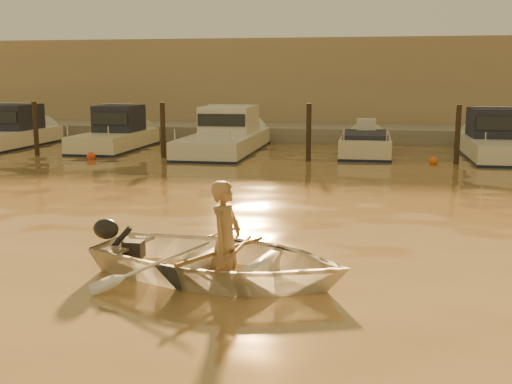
% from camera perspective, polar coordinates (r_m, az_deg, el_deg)
% --- Properties ---
extents(ground_plane, '(160.00, 160.00, 0.00)m').
position_cam_1_polar(ground_plane, '(9.20, -2.54, -8.19)').
color(ground_plane, olive).
rests_on(ground_plane, ground).
extents(dinghy, '(4.40, 3.57, 0.80)m').
position_cam_1_polar(dinghy, '(9.39, -3.25, -6.01)').
color(dinghy, white).
rests_on(dinghy, ground_plane).
extents(person, '(0.55, 0.71, 1.75)m').
position_cam_1_polar(person, '(9.27, -2.72, -4.35)').
color(person, '#9A774D').
rests_on(person, dinghy).
extents(outboard_motor, '(0.97, 0.59, 0.70)m').
position_cam_1_polar(outboard_motor, '(10.12, -10.92, -5.00)').
color(outboard_motor, black).
rests_on(outboard_motor, dinghy).
extents(oar_port, '(0.09, 2.10, 0.13)m').
position_cam_1_polar(oar_port, '(9.24, -1.87, -5.37)').
color(oar_port, brown).
rests_on(oar_port, dinghy).
extents(oar_starboard, '(0.87, 1.96, 0.13)m').
position_cam_1_polar(oar_starboard, '(9.33, -2.99, -5.24)').
color(oar_starboard, brown).
rests_on(oar_starboard, dinghy).
extents(moored_boat_0, '(2.04, 6.58, 1.75)m').
position_cam_1_polar(moored_boat_0, '(28.79, -21.20, 4.98)').
color(moored_boat_0, white).
rests_on(moored_boat_0, ground_plane).
extents(moored_boat_1, '(1.99, 6.01, 1.75)m').
position_cam_1_polar(moored_boat_1, '(26.65, -12.44, 5.07)').
color(moored_boat_1, beige).
rests_on(moored_boat_1, ground_plane).
extents(moored_boat_2, '(2.43, 8.09, 1.75)m').
position_cam_1_polar(moored_boat_2, '(25.25, -2.74, 5.02)').
color(moored_boat_2, silver).
rests_on(moored_boat_2, ground_plane).
extents(moored_boat_3, '(1.82, 5.35, 0.95)m').
position_cam_1_polar(moored_boat_3, '(24.66, 9.70, 3.83)').
color(moored_boat_3, beige).
rests_on(moored_boat_3, ground_plane).
extents(moored_boat_4, '(2.21, 6.83, 1.75)m').
position_cam_1_polar(moored_boat_4, '(25.03, 20.61, 4.33)').
color(moored_boat_4, silver).
rests_on(moored_boat_4, ground_plane).
extents(piling_0, '(0.18, 0.18, 2.20)m').
position_cam_1_polar(piling_0, '(25.62, -18.98, 5.17)').
color(piling_0, '#2D2319').
rests_on(piling_0, ground_plane).
extents(piling_1, '(0.18, 0.18, 2.20)m').
position_cam_1_polar(piling_1, '(23.60, -8.27, 5.23)').
color(piling_1, '#2D2319').
rests_on(piling_1, ground_plane).
extents(piling_2, '(0.18, 0.18, 2.20)m').
position_cam_1_polar(piling_2, '(22.50, 4.70, 5.07)').
color(piling_2, '#2D2319').
rests_on(piling_2, ground_plane).
extents(piling_3, '(0.18, 0.18, 2.20)m').
position_cam_1_polar(piling_3, '(22.58, 17.48, 4.65)').
color(piling_3, '#2D2319').
rests_on(piling_3, ground_plane).
extents(fender_b, '(0.30, 0.30, 0.30)m').
position_cam_1_polar(fender_b, '(23.71, -14.47, 3.10)').
color(fender_b, '#EB451B').
rests_on(fender_b, ground_plane).
extents(fender_c, '(0.30, 0.30, 0.30)m').
position_cam_1_polar(fender_c, '(22.11, -1.97, 2.92)').
color(fender_c, white).
rests_on(fender_c, ground_plane).
extents(fender_d, '(0.30, 0.30, 0.30)m').
position_cam_1_polar(fender_d, '(22.40, 15.49, 2.65)').
color(fender_d, '#D45B19').
rests_on(fender_d, ground_plane).
extents(quay, '(52.00, 4.00, 1.00)m').
position_cam_1_polar(quay, '(30.20, 6.48, 4.91)').
color(quay, gray).
rests_on(quay, ground_plane).
extents(waterfront_building, '(46.00, 7.00, 4.80)m').
position_cam_1_polar(waterfront_building, '(35.57, 7.15, 9.32)').
color(waterfront_building, '#9E8466').
rests_on(waterfront_building, quay).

